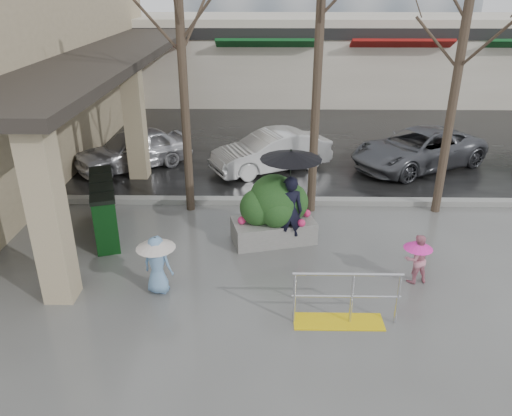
{
  "coord_description": "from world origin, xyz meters",
  "views": [
    {
      "loc": [
        -0.04,
        -8.49,
        5.55
      ],
      "look_at": [
        -0.21,
        0.84,
        1.3
      ],
      "focal_mm": 35.0,
      "sensor_mm": 36.0,
      "label": 1
    }
  ],
  "objects_px": {
    "tree_mideast": "(467,15)",
    "child_blue": "(157,259)",
    "handrail": "(343,305)",
    "child_pink": "(417,256)",
    "tree_west": "(179,4)",
    "news_boxes": "(104,208)",
    "planter": "(274,210)",
    "car_a": "(133,149)",
    "car_b": "(271,151)",
    "woman": "(290,188)",
    "car_c": "(418,149)"
  },
  "relations": [
    {
      "from": "tree_mideast",
      "to": "child_blue",
      "type": "xyz_separation_m",
      "value": [
        -6.58,
        -3.88,
        -4.13
      ]
    },
    {
      "from": "tree_mideast",
      "to": "child_blue",
      "type": "relative_size",
      "value": 5.43
    },
    {
      "from": "handrail",
      "to": "child_pink",
      "type": "height_order",
      "value": "child_pink"
    },
    {
      "from": "tree_west",
      "to": "news_boxes",
      "type": "distance_m",
      "value": 4.99
    },
    {
      "from": "planter",
      "to": "car_a",
      "type": "xyz_separation_m",
      "value": [
        -4.45,
        4.92,
        -0.15
      ]
    },
    {
      "from": "child_blue",
      "to": "car_a",
      "type": "xyz_separation_m",
      "value": [
        -2.18,
        7.08,
        -0.1
      ]
    },
    {
      "from": "tree_west",
      "to": "child_pink",
      "type": "bearing_deg",
      "value": -34.47
    },
    {
      "from": "child_pink",
      "to": "car_b",
      "type": "height_order",
      "value": "car_b"
    },
    {
      "from": "news_boxes",
      "to": "car_b",
      "type": "height_order",
      "value": "news_boxes"
    },
    {
      "from": "planter",
      "to": "tree_mideast",
      "type": "bearing_deg",
      "value": 21.64
    },
    {
      "from": "woman",
      "to": "news_boxes",
      "type": "height_order",
      "value": "woman"
    },
    {
      "from": "car_b",
      "to": "car_c",
      "type": "xyz_separation_m",
      "value": [
        4.74,
        0.35,
        0.0
      ]
    },
    {
      "from": "handrail",
      "to": "child_blue",
      "type": "xyz_separation_m",
      "value": [
        -3.44,
        0.92,
        0.35
      ]
    },
    {
      "from": "tree_mideast",
      "to": "car_b",
      "type": "relative_size",
      "value": 1.7
    },
    {
      "from": "handrail",
      "to": "car_c",
      "type": "bearing_deg",
      "value": 66.58
    },
    {
      "from": "tree_west",
      "to": "woman",
      "type": "relative_size",
      "value": 2.93
    },
    {
      "from": "child_pink",
      "to": "news_boxes",
      "type": "height_order",
      "value": "news_boxes"
    },
    {
      "from": "child_blue",
      "to": "tree_mideast",
      "type": "bearing_deg",
      "value": -133.96
    },
    {
      "from": "child_blue",
      "to": "car_a",
      "type": "relative_size",
      "value": 0.32
    },
    {
      "from": "child_blue",
      "to": "car_a",
      "type": "distance_m",
      "value": 7.41
    },
    {
      "from": "planter",
      "to": "news_boxes",
      "type": "bearing_deg",
      "value": 175.64
    },
    {
      "from": "tree_mideast",
      "to": "child_blue",
      "type": "height_order",
      "value": "tree_mideast"
    },
    {
      "from": "handrail",
      "to": "car_a",
      "type": "xyz_separation_m",
      "value": [
        -5.63,
        8.01,
        0.25
      ]
    },
    {
      "from": "child_blue",
      "to": "planter",
      "type": "bearing_deg",
      "value": -120.78
    },
    {
      "from": "tree_west",
      "to": "child_pink",
      "type": "distance_m",
      "value": 7.55
    },
    {
      "from": "planter",
      "to": "news_boxes",
      "type": "relative_size",
      "value": 0.85
    },
    {
      "from": "woman",
      "to": "child_blue",
      "type": "xyz_separation_m",
      "value": [
        -2.6,
        -1.9,
        -0.7
      ]
    },
    {
      "from": "woman",
      "to": "car_c",
      "type": "relative_size",
      "value": 0.51
    },
    {
      "from": "handrail",
      "to": "child_blue",
      "type": "bearing_deg",
      "value": 165.03
    },
    {
      "from": "woman",
      "to": "car_a",
      "type": "height_order",
      "value": "woman"
    },
    {
      "from": "car_a",
      "to": "child_pink",
      "type": "bearing_deg",
      "value": 12.68
    },
    {
      "from": "woman",
      "to": "child_blue",
      "type": "distance_m",
      "value": 3.3
    },
    {
      "from": "woman",
      "to": "news_boxes",
      "type": "bearing_deg",
      "value": -13.63
    },
    {
      "from": "woman",
      "to": "car_b",
      "type": "bearing_deg",
      "value": -92.11
    },
    {
      "from": "tree_west",
      "to": "woman",
      "type": "xyz_separation_m",
      "value": [
        2.52,
        -1.98,
        -3.66
      ]
    },
    {
      "from": "woman",
      "to": "car_c",
      "type": "height_order",
      "value": "woman"
    },
    {
      "from": "woman",
      "to": "car_b",
      "type": "relative_size",
      "value": 0.61
    },
    {
      "from": "tree_mideast",
      "to": "child_pink",
      "type": "bearing_deg",
      "value": -113.61
    },
    {
      "from": "planter",
      "to": "car_b",
      "type": "height_order",
      "value": "planter"
    },
    {
      "from": "woman",
      "to": "child_blue",
      "type": "height_order",
      "value": "woman"
    },
    {
      "from": "tree_west",
      "to": "planter",
      "type": "distance_m",
      "value": 5.12
    },
    {
      "from": "handrail",
      "to": "car_c",
      "type": "relative_size",
      "value": 0.42
    },
    {
      "from": "tree_west",
      "to": "car_b",
      "type": "distance_m",
      "value": 5.82
    },
    {
      "from": "car_c",
      "to": "handrail",
      "type": "bearing_deg",
      "value": -52.62
    },
    {
      "from": "tree_west",
      "to": "car_c",
      "type": "height_order",
      "value": "tree_west"
    },
    {
      "from": "woman",
      "to": "car_a",
      "type": "distance_m",
      "value": 7.1
    },
    {
      "from": "child_pink",
      "to": "car_a",
      "type": "bearing_deg",
      "value": -55.12
    },
    {
      "from": "child_pink",
      "to": "news_boxes",
      "type": "bearing_deg",
      "value": -29.25
    },
    {
      "from": "planter",
      "to": "car_b",
      "type": "relative_size",
      "value": 0.53
    },
    {
      "from": "tree_west",
      "to": "news_boxes",
      "type": "xyz_separation_m",
      "value": [
        -1.83,
        -1.4,
        -4.43
      ]
    }
  ]
}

